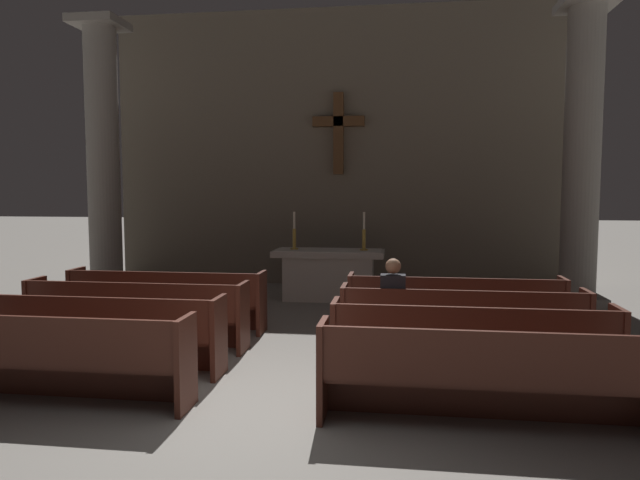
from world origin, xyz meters
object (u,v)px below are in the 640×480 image
Objects in this scene: pew_left_row_1 at (43,358)px; pew_left_row_2 at (97,333)px; pew_right_row_3 at (462,324)px; pew_right_row_4 at (454,308)px; pew_right_row_1 at (486,377)px; candlestick_left at (294,237)px; column_right_second at (582,160)px; pew_left_row_4 at (167,300)px; pew_left_row_3 at (136,314)px; lone_worshipper at (393,305)px; pew_right_row_2 at (472,346)px; candlestick_right at (364,238)px; altar at (329,273)px; column_left_second at (103,163)px.

pew_left_row_1 is 1.00× the size of pew_left_row_2.
pew_right_row_3 is 1.00× the size of pew_right_row_4.
pew_right_row_1 is 6.77m from candlestick_left.
pew_right_row_3 is at bearing -53.69° from candlestick_left.
pew_left_row_4 is at bearing -157.26° from column_right_second.
pew_left_row_3 is (0.00, 1.06, 0.00)m from pew_left_row_2.
pew_right_row_3 is 2.35× the size of lone_worshipper.
pew_left_row_1 is 1.00× the size of pew_right_row_2.
pew_left_row_3 is at bearing -166.50° from pew_right_row_4.
column_right_second is 7.51× the size of candlestick_right.
pew_right_row_2 is at bearing -59.90° from candlestick_left.
pew_right_row_1 is 4.09× the size of candlestick_right.
pew_right_row_3 and pew_right_row_4 have the same top height.
pew_right_row_4 is 1.41× the size of altar.
pew_right_row_3 is at bearing -29.74° from column_left_second.
column_left_second reaches higher than candlestick_left.
lone_worshipper is (3.53, 0.04, 0.22)m from pew_left_row_3.
lone_worshipper is at bearing -131.04° from column_right_second.
candlestick_left is at bearing -179.77° from column_right_second.
column_right_second is 4.31× the size of lone_worshipper.
pew_left_row_4 is 4.89m from pew_right_row_2.
column_left_second reaches higher than lone_worshipper.
column_left_second is at bearing 150.26° from pew_right_row_3.
column_right_second is at bearing 35.89° from pew_left_row_2.
altar reaches higher than pew_left_row_3.
pew_left_row_4 is 1.00× the size of pew_right_row_4.
pew_right_row_1 is 2.34m from lone_worshipper.
pew_left_row_1 is at bearing -115.57° from candlestick_right.
column_right_second is (2.55, 2.92, 2.28)m from pew_right_row_4.
pew_right_row_1 is 3.18m from pew_right_row_4.
pew_right_row_1 is 2.35× the size of lone_worshipper.
pew_left_row_4 is 4.17m from candlestick_right.
pew_left_row_1 is 4.14m from lone_worshipper.
pew_right_row_4 is 0.54× the size of column_left_second.
altar is at bearing 127.30° from pew_right_row_4.
pew_left_row_1 is at bearing -144.23° from pew_right_row_4.
pew_left_row_4 is 3.35m from candlestick_left.
candlestick_right is at bearing 0.00° from altar.
altar is at bearing 113.75° from pew_right_row_2.
pew_left_row_2 is at bearing 166.50° from pew_right_row_1.
pew_right_row_3 is at bearing 13.50° from pew_left_row_2.
pew_left_row_1 is at bearing -90.00° from pew_left_row_2.
pew_left_row_2 is at bearing -120.10° from candlestick_right.
candlestick_right reaches higher than pew_right_row_2.
pew_right_row_3 is 0.91m from lone_worshipper.
altar is (4.75, -0.02, -2.23)m from column_left_second.
altar reaches higher than pew_left_row_1.
pew_left_row_3 and pew_left_row_4 have the same top height.
column_right_second is at bearing 0.30° from candlestick_right.
pew_right_row_4 is at bearing 49.23° from lone_worshipper.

